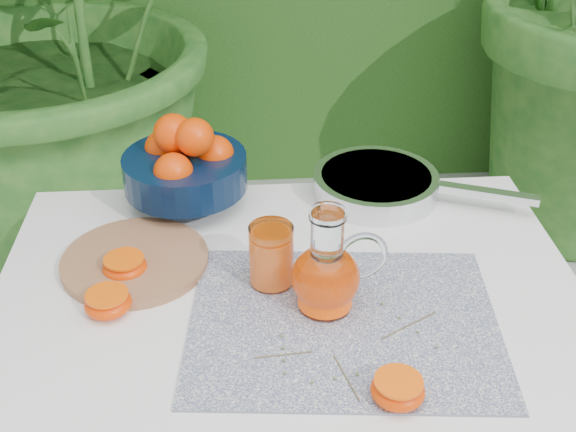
{
  "coord_description": "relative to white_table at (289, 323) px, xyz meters",
  "views": [
    {
      "loc": [
        -0.11,
        -1.06,
        1.51
      ],
      "look_at": [
        -0.04,
        -0.07,
        0.88
      ],
      "focal_mm": 45.0,
      "sensor_mm": 36.0,
      "label": 1
    }
  ],
  "objects": [
    {
      "name": "white_table",
      "position": [
        0.0,
        0.0,
        0.0
      ],
      "size": [
        1.0,
        0.7,
        0.75
      ],
      "color": "white",
      "rests_on": "ground"
    },
    {
      "name": "placemat",
      "position": [
        0.08,
        -0.1,
        0.08
      ],
      "size": [
        0.52,
        0.42,
        0.0
      ],
      "primitive_type": "cube",
      "rotation": [
        0.0,
        0.0,
        -0.09
      ],
      "color": "#0D1949",
      "rests_on": "white_table"
    },
    {
      "name": "cutting_board",
      "position": [
        -0.27,
        0.08,
        0.09
      ],
      "size": [
        0.29,
        0.29,
        0.02
      ],
      "primitive_type": "cylinder",
      "rotation": [
        0.0,
        0.0,
        0.12
      ],
      "color": "#8B5D3F",
      "rests_on": "white_table"
    },
    {
      "name": "fruit_bowl",
      "position": [
        -0.18,
        0.29,
        0.17
      ],
      "size": [
        0.3,
        0.3,
        0.19
      ],
      "color": "black",
      "rests_on": "white_table"
    },
    {
      "name": "juice_pitcher",
      "position": [
        0.06,
        -0.06,
        0.15
      ],
      "size": [
        0.16,
        0.12,
        0.18
      ],
      "color": "white",
      "rests_on": "white_table"
    },
    {
      "name": "juice_tumbler",
      "position": [
        -0.03,
        0.01,
        0.14
      ],
      "size": [
        0.1,
        0.1,
        0.11
      ],
      "color": "white",
      "rests_on": "white_table"
    },
    {
      "name": "saute_pan",
      "position": [
        0.2,
        0.29,
        0.11
      ],
      "size": [
        0.47,
        0.33,
        0.05
      ],
      "color": "silver",
      "rests_on": "white_table"
    },
    {
      "name": "orange_halves",
      "position": [
        -0.15,
        -0.09,
        0.1
      ],
      "size": [
        0.53,
        0.41,
        0.04
      ],
      "color": "#FD4C02",
      "rests_on": "white_table"
    },
    {
      "name": "thyme_sprigs",
      "position": [
        0.08,
        -0.17,
        0.09
      ],
      "size": [
        0.29,
        0.21,
        0.01
      ],
      "color": "brown",
      "rests_on": "white_table"
    }
  ]
}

